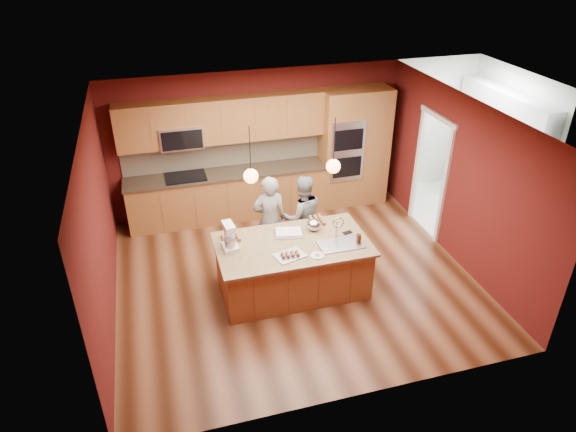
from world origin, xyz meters
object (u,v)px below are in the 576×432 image
object	(u,v)px
island	(293,266)
person_right	(302,217)
person_left	(269,219)
mixing_bowl	(314,225)
stand_mixer	(229,238)

from	to	relation	value
island	person_right	xyz separation A→B (m)	(0.41, 0.89, 0.30)
person_left	mixing_bowl	world-z (taller)	person_left
person_right	stand_mixer	xyz separation A→B (m)	(-1.33, -0.76, 0.28)
stand_mixer	person_right	bearing A→B (deg)	23.86
island	stand_mixer	bearing A→B (deg)	172.10
person_left	stand_mixer	distance (m)	1.11
person_right	stand_mixer	world-z (taller)	person_right
mixing_bowl	person_left	bearing A→B (deg)	132.32
person_right	mixing_bowl	distance (m)	0.64
person_right	person_left	bearing A→B (deg)	-0.26
stand_mixer	island	bearing A→B (deg)	-13.72
person_left	mixing_bowl	distance (m)	0.83
stand_mixer	mixing_bowl	size ratio (longest dim) A/B	1.82
island	stand_mixer	size ratio (longest dim) A/B	5.58
stand_mixer	mixing_bowl	xyz separation A→B (m)	(1.33, 0.15, -0.09)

